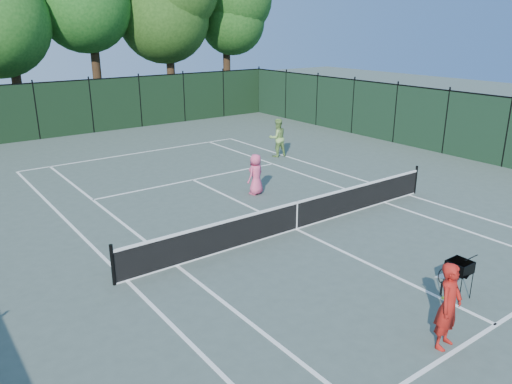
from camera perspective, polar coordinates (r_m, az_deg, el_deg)
ground at (r=15.42m, az=4.63°, el=-4.26°), size 90.00×90.00×0.00m
sideline_doubles_left at (r=12.83m, az=-14.53°, el=-9.79°), size 0.10×23.77×0.01m
sideline_doubles_right at (r=19.26m, az=17.07°, el=-0.31°), size 0.10×23.77×0.01m
sideline_singles_left at (r=13.32m, az=-9.04°, el=-8.31°), size 0.10×23.77×0.01m
sideline_singles_right at (r=18.23m, az=14.46°, el=-1.15°), size 0.10×23.77×0.01m
baseline_far at (r=25.15m, az=-13.42°, el=4.35°), size 10.97×0.10×0.01m
service_line_near at (r=11.93m, az=25.76°, el=-13.51°), size 8.23×0.10×0.01m
service_line_far at (r=20.38m, az=-7.22°, el=1.40°), size 8.23×0.10×0.01m
center_service_line at (r=15.42m, az=4.63°, el=-4.25°), size 0.10×12.80×0.01m
tennis_net at (r=15.24m, az=4.67°, el=-2.61°), size 11.69×0.09×1.06m
fence_far at (r=30.49m, az=-18.30°, el=9.23°), size 24.00×0.05×3.00m
fence_right at (r=24.33m, az=26.76°, el=6.01°), size 0.05×36.00×3.00m
tree_5 at (r=39.17m, az=-3.50°, el=21.10°), size 5.80×5.80×12.23m
coach at (r=10.42m, az=21.17°, el=-12.03°), size 0.88×0.75×1.77m
player_pink at (r=18.31m, az=-0.02°, el=2.04°), size 0.85×0.68×1.51m
player_green at (r=23.70m, az=2.46°, el=6.22°), size 0.98×0.82×1.80m
ball_hopper at (r=12.28m, az=22.24°, el=-7.94°), size 0.59×0.59×0.92m
loose_ball_near_cart at (r=11.54m, az=19.98°, el=-13.66°), size 0.07×0.07×0.07m
loose_ball_midcourt at (r=12.44m, az=20.58°, el=-11.25°), size 0.07×0.07×0.07m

